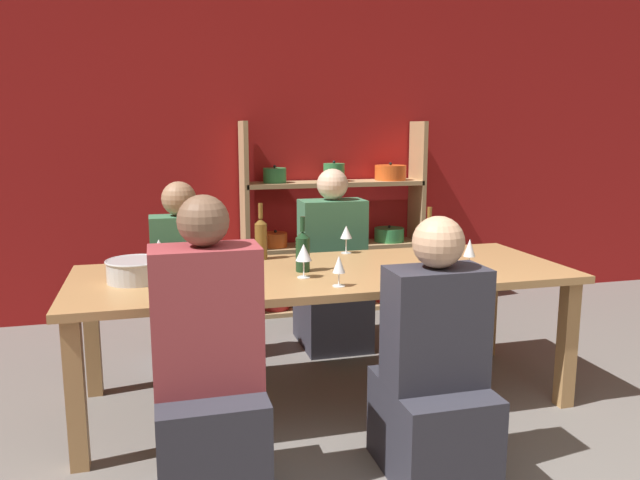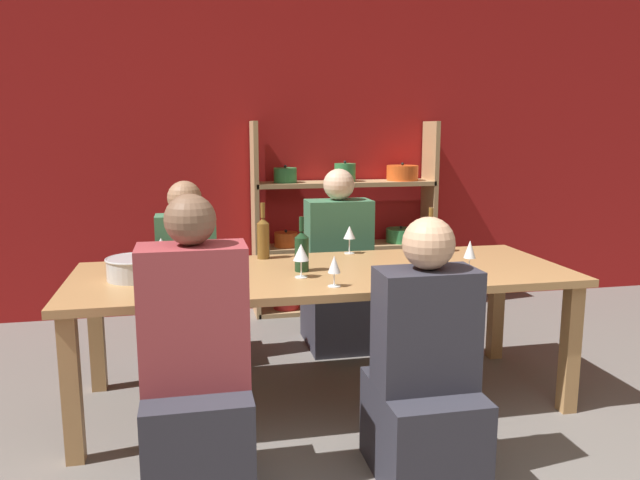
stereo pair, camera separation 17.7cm
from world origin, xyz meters
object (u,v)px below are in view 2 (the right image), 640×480
(wine_bottle_dark, at_px, (302,250))
(person_far_a, at_px, (338,283))
(mixing_bowl, at_px, (135,267))
(person_near_a, at_px, (197,392))
(wine_glass_white_d, at_px, (301,253))
(wine_glass_white_c, at_px, (470,251))
(wine_bottle_amber, at_px, (430,242))
(dining_table, at_px, (324,284))
(wine_glass_red_a, at_px, (446,233))
(cell_phone, at_px, (412,279))
(person_far_b, at_px, (188,295))
(shelf_unit, at_px, (349,235))
(wine_glass_empty_a, at_px, (334,265))
(wine_bottle_green, at_px, (263,237))
(wine_glass_red_b, at_px, (435,237))
(wine_glass_white_a, at_px, (161,246))
(wine_glass_white_b, at_px, (349,233))
(person_near_b, at_px, (424,385))

(wine_bottle_dark, relative_size, person_far_a, 0.24)
(mixing_bowl, bearing_deg, person_near_a, -71.01)
(wine_bottle_dark, relative_size, person_near_a, 0.24)
(wine_glass_white_d, distance_m, person_far_a, 1.16)
(mixing_bowl, distance_m, wine_glass_white_c, 1.72)
(wine_bottle_amber, height_order, person_near_a, person_near_a)
(wine_glass_white_d, xyz_separation_m, person_near_a, (-0.55, -0.67, -0.41))
(dining_table, distance_m, wine_glass_red_a, 0.95)
(cell_phone, relative_size, person_far_b, 0.14)
(dining_table, height_order, wine_glass_white_c, wine_glass_white_c)
(shelf_unit, bearing_deg, wine_glass_empty_a, -106.51)
(dining_table, xyz_separation_m, mixing_bowl, (-0.97, 0.02, 0.13))
(wine_bottle_dark, distance_m, cell_phone, 0.61)
(wine_bottle_green, bearing_deg, wine_glass_white_c, -31.75)
(wine_bottle_dark, height_order, person_far_a, person_far_a)
(wine_bottle_amber, xyz_separation_m, person_far_b, (-1.33, 0.77, -0.43))
(wine_bottle_green, distance_m, wine_bottle_dark, 0.40)
(person_far_a, bearing_deg, wine_bottle_dark, 64.26)
(wine_glass_white_c, bearing_deg, cell_phone, -171.59)
(wine_bottle_amber, relative_size, wine_glass_red_a, 2.11)
(wine_glass_red_b, relative_size, person_far_a, 0.14)
(mixing_bowl, height_order, cell_phone, mixing_bowl)
(wine_bottle_green, relative_size, cell_phone, 1.99)
(person_near_a, bearing_deg, wine_glass_empty_a, 33.87)
(shelf_unit, distance_m, person_far_b, 1.61)
(person_near_a, bearing_deg, cell_phone, 24.84)
(wine_bottle_dark, distance_m, person_near_a, 1.07)
(wine_glass_white_d, bearing_deg, wine_bottle_amber, 9.43)
(shelf_unit, relative_size, wine_bottle_amber, 4.76)
(dining_table, xyz_separation_m, wine_bottle_green, (-0.28, 0.38, 0.20))
(wine_bottle_amber, bearing_deg, wine_glass_red_a, 55.28)
(shelf_unit, relative_size, wine_glass_white_a, 9.89)
(person_far_b, bearing_deg, wine_bottle_dark, 128.80)
(wine_bottle_amber, bearing_deg, person_far_a, 109.75)
(person_near_a, bearing_deg, shelf_unit, 62.84)
(wine_bottle_dark, relative_size, wine_glass_red_a, 1.91)
(shelf_unit, bearing_deg, wine_glass_white_d, -111.77)
(wine_bottle_dark, height_order, person_near_a, person_near_a)
(wine_glass_red_b, height_order, cell_phone, wine_glass_red_b)
(wine_bottle_dark, xyz_separation_m, person_far_a, (0.41, 0.85, -0.41))
(wine_glass_white_a, bearing_deg, dining_table, -20.01)
(mixing_bowl, relative_size, wine_glass_white_b, 1.73)
(shelf_unit, relative_size, person_near_b, 1.36)
(wine_glass_white_c, xyz_separation_m, person_far_b, (-1.45, 1.01, -0.43))
(person_far_a, bearing_deg, shelf_unit, -109.16)
(wine_glass_red_b, xyz_separation_m, wine_glass_white_d, (-0.86, -0.32, 0.00))
(wine_glass_red_b, relative_size, person_near_a, 0.14)
(dining_table, bearing_deg, wine_glass_red_a, 23.28)
(wine_glass_white_b, bearing_deg, person_near_a, -128.00)
(wine_glass_red_b, relative_size, person_near_b, 0.16)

